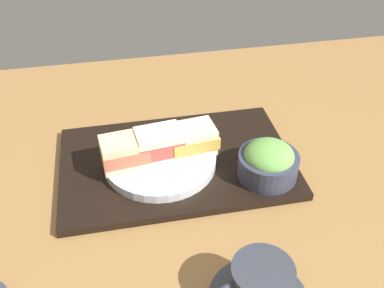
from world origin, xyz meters
TOP-DOWN VIEW (x-y plane):
  - ground_plane at (0.00, 0.00)cm, footprint 140.00×100.00cm
  - serving_tray at (4.55, -5.01)cm, footprint 42.63×27.32cm
  - sandwich_plate at (7.70, -4.43)cm, footprint 20.49×20.49cm
  - sandwich_near at (1.49, -5.14)cm, footprint 9.19×7.01cm
  - sandwich_middle at (7.70, -4.43)cm, footprint 8.78×6.66cm
  - sandwich_far at (13.91, -3.71)cm, footprint 8.67×6.79cm
  - salad_bowl at (-10.48, 2.36)cm, footprint 10.57×10.57cm
  - coffee_cup at (-1.57, 25.22)cm, footprint 13.94×13.94cm

SIDE VIEW (x-z plane):
  - ground_plane at x=0.00cm, z-range -3.00..0.00cm
  - serving_tray at x=4.55cm, z-range 0.00..1.48cm
  - sandwich_plate at x=7.70cm, z-range 1.48..3.15cm
  - coffee_cup at x=-1.57cm, z-range -0.37..6.92cm
  - salad_bowl at x=-10.48cm, z-range 1.22..8.02cm
  - sandwich_near at x=1.49cm, z-range 3.15..8.28cm
  - sandwich_far at x=13.91cm, z-range 3.15..8.39cm
  - sandwich_middle at x=7.70cm, z-range 3.15..8.71cm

